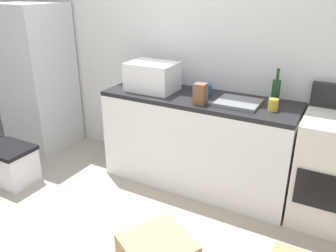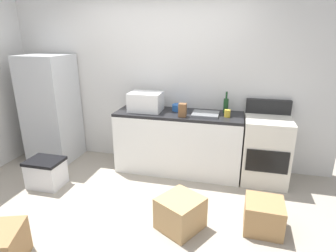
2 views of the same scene
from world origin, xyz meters
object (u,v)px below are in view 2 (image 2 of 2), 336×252
object	(u,v)px
refrigerator	(51,109)
coffee_mug	(227,113)
cardboard_box_medium	(180,213)
microwave	(146,102)
stove_oven	(265,149)
mixing_bowl	(179,108)
wine_bottle	(226,105)
cardboard_box_small	(264,215)
storage_bin	(46,172)
knife_block	(182,110)

from	to	relation	value
refrigerator	coffee_mug	world-z (taller)	refrigerator
coffee_mug	cardboard_box_medium	xyz separation A→B (m)	(-0.38, -1.23, -0.77)
microwave	stove_oven	bearing A→B (deg)	0.84
mixing_bowl	cardboard_box_medium	world-z (taller)	mixing_bowl
microwave	cardboard_box_medium	bearing A→B (deg)	-58.27
wine_bottle	cardboard_box_small	world-z (taller)	wine_bottle
wine_bottle	mixing_bowl	world-z (taller)	wine_bottle
microwave	cardboard_box_small	xyz separation A→B (m)	(1.63, -1.08, -0.87)
wine_bottle	storage_bin	size ratio (longest dim) A/B	0.65
coffee_mug	cardboard_box_small	distance (m)	1.39
knife_block	mixing_bowl	bearing A→B (deg)	111.35
cardboard_box_small	cardboard_box_medium	bearing A→B (deg)	-167.75
cardboard_box_small	wine_bottle	bearing A→B (deg)	111.68
storage_bin	knife_block	bearing A→B (deg)	22.17
refrigerator	mixing_bowl	distance (m)	2.03
microwave	cardboard_box_medium	distance (m)	1.72
refrigerator	mixing_bowl	xyz separation A→B (m)	(2.02, 0.16, 0.11)
refrigerator	cardboard_box_small	xyz separation A→B (m)	(3.20, -1.05, -0.67)
cardboard_box_medium	storage_bin	xyz separation A→B (m)	(-1.93, 0.41, 0.02)
microwave	mixing_bowl	world-z (taller)	microwave
cardboard_box_medium	cardboard_box_small	bearing A→B (deg)	12.25
coffee_mug	wine_bottle	bearing A→B (deg)	98.85
microwave	mixing_bowl	xyz separation A→B (m)	(0.46, 0.13, -0.09)
microwave	wine_bottle	size ratio (longest dim) A/B	1.53
mixing_bowl	cardboard_box_small	distance (m)	1.86
refrigerator	cardboard_box_medium	world-z (taller)	refrigerator
storage_bin	cardboard_box_medium	bearing A→B (deg)	-11.88
wine_bottle	refrigerator	bearing A→B (deg)	-175.41
refrigerator	coffee_mug	xyz separation A→B (m)	(2.73, -0.00, 0.12)
coffee_mug	cardboard_box_medium	world-z (taller)	coffee_mug
cardboard_box_medium	wine_bottle	bearing A→B (deg)	76.60
knife_block	storage_bin	bearing A→B (deg)	-157.83
microwave	mixing_bowl	bearing A→B (deg)	16.43
cardboard_box_medium	cardboard_box_small	distance (m)	0.87
stove_oven	wine_bottle	size ratio (longest dim) A/B	3.67
coffee_mug	storage_bin	xyz separation A→B (m)	(-2.31, -0.83, -0.76)
microwave	cardboard_box_small	size ratio (longest dim) A/B	1.19
refrigerator	knife_block	world-z (taller)	refrigerator
wine_bottle	cardboard_box_medium	xyz separation A→B (m)	(-0.35, -1.45, -0.83)
refrigerator	mixing_bowl	bearing A→B (deg)	4.65
cardboard_box_small	mixing_bowl	bearing A→B (deg)	134.01
coffee_mug	cardboard_box_small	xyz separation A→B (m)	(0.47, -1.05, -0.79)
wine_bottle	stove_oven	bearing A→B (deg)	-15.61
mixing_bowl	microwave	bearing A→B (deg)	-163.57
microwave	cardboard_box_medium	xyz separation A→B (m)	(0.78, -1.26, -0.86)
microwave	knife_block	world-z (taller)	microwave
stove_oven	coffee_mug	size ratio (longest dim) A/B	11.00
coffee_mug	mixing_bowl	distance (m)	0.72
refrigerator	microwave	size ratio (longest dim) A/B	3.63
stove_oven	coffee_mug	bearing A→B (deg)	-174.18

